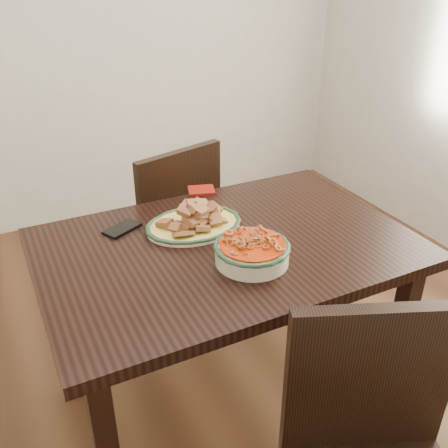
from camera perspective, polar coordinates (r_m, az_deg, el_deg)
name	(u,v)px	position (r m, az deg, el deg)	size (l,w,h in m)	color
floor	(216,377)	(2.24, -0.92, -17.11)	(3.50, 3.50, 0.00)	#3A2112
wall_back	(84,13)	(3.25, -15.75, 22.24)	(3.50, 0.10, 2.60)	beige
dining_table	(227,266)	(1.72, 0.30, -4.86)	(1.23, 0.82, 0.75)	black
chair_far	(168,225)	(2.31, -6.43, -0.17)	(0.52, 0.52, 0.89)	black
fish_plate	(194,217)	(1.74, -3.50, 0.86)	(0.34, 0.26, 0.11)	#F3E6CE
noodle_bowl	(252,250)	(1.55, 3.22, -2.95)	(0.24, 0.24, 0.08)	beige
smartphone	(122,229)	(1.78, -11.57, -0.51)	(0.13, 0.07, 0.01)	black
napkin	(201,190)	(2.03, -2.60, 3.85)	(0.10, 0.09, 0.01)	maroon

